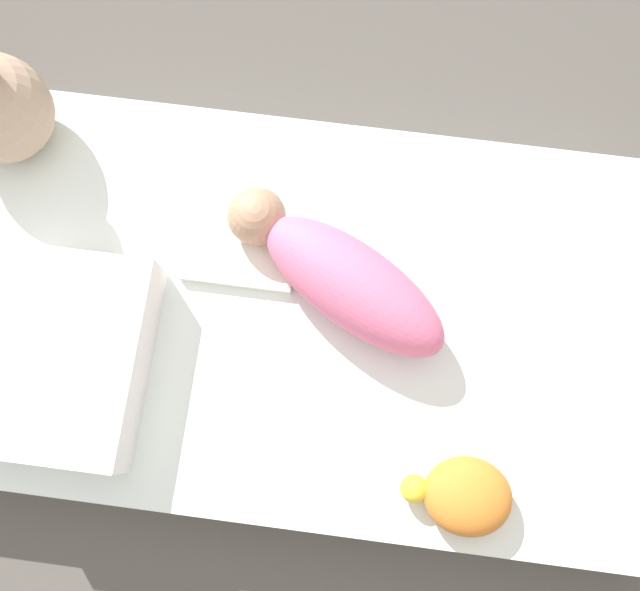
# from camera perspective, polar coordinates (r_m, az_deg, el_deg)

# --- Properties ---
(ground_plane) EXTENTS (12.00, 12.00, 0.00)m
(ground_plane) POSITION_cam_1_polar(r_m,az_deg,el_deg) (1.38, -2.57, -2.57)
(ground_plane) COLOR #514C47
(bed_mattress) EXTENTS (1.50, 0.81, 0.17)m
(bed_mattress) POSITION_cam_1_polar(r_m,az_deg,el_deg) (1.30, -2.73, -1.92)
(bed_mattress) COLOR white
(bed_mattress) RESTS_ON ground_plane
(burp_cloth) EXTENTS (0.22, 0.15, 0.02)m
(burp_cloth) POSITION_cam_1_polar(r_m,az_deg,el_deg) (1.24, -7.26, 4.19)
(burp_cloth) COLOR white
(burp_cloth) RESTS_ON bed_mattress
(swaddled_baby) EXTENTS (0.46, 0.33, 0.14)m
(swaddled_baby) POSITION_cam_1_polar(r_m,az_deg,el_deg) (1.16, 1.74, 1.86)
(swaddled_baby) COLOR pink
(swaddled_baby) RESTS_ON bed_mattress
(pillow) EXTENTS (0.29, 0.38, 0.11)m
(pillow) POSITION_cam_1_polar(r_m,az_deg,el_deg) (1.23, -22.42, -5.16)
(pillow) COLOR white
(pillow) RESTS_ON bed_mattress
(turtle_plush) EXTENTS (0.20, 0.14, 0.08)m
(turtle_plush) POSITION_cam_1_polar(r_m,az_deg,el_deg) (1.18, 13.03, -17.41)
(turtle_plush) COLOR orange
(turtle_plush) RESTS_ON bed_mattress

